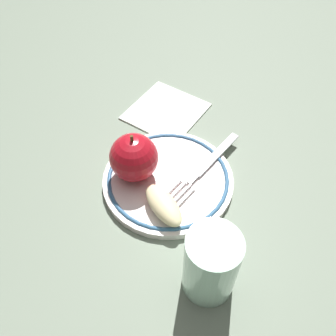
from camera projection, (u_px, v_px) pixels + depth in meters
ground_plane at (167, 174)px, 0.57m from camera, size 2.00×2.00×0.00m
plate at (168, 180)px, 0.55m from camera, size 0.19×0.19×0.01m
apple_red_whole at (134, 158)px, 0.52m from camera, size 0.07×0.07×0.08m
apple_slice_front at (163, 205)px, 0.50m from camera, size 0.08×0.06×0.02m
fork at (203, 169)px, 0.55m from camera, size 0.03×0.19×0.00m
drinking_glass at (211, 265)px, 0.42m from camera, size 0.06×0.06×0.10m
napkin_folded at (166, 111)px, 0.65m from camera, size 0.13×0.13×0.01m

